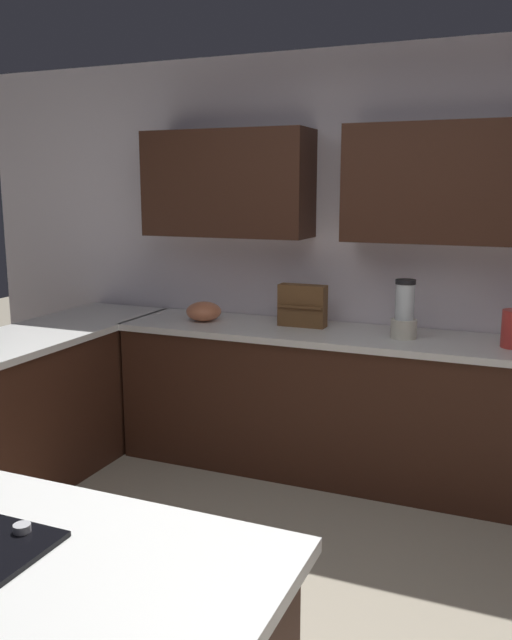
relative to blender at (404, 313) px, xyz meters
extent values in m
cube|color=silver|center=(0.25, -0.39, 0.25)|extent=(6.00, 0.10, 2.60)
cube|color=#381E14|center=(-0.15, -0.17, 0.73)|extent=(1.10, 0.34, 0.67)
cube|color=#381E14|center=(1.20, -0.17, 0.73)|extent=(1.10, 0.34, 0.67)
cube|color=#381E14|center=(0.35, -0.01, -0.62)|extent=(2.80, 0.60, 0.86)
cube|color=silver|center=(0.35, -0.01, -0.17)|extent=(2.84, 0.64, 0.04)
cylinder|color=#B2B2B7|center=(0.45, 2.64, -0.12)|extent=(0.04, 0.04, 0.02)
cylinder|color=beige|center=(0.00, 0.00, -0.09)|extent=(0.15, 0.15, 0.11)
cylinder|color=silver|center=(0.00, 0.00, 0.07)|extent=(0.11, 0.11, 0.21)
cylinder|color=black|center=(0.00, 0.00, 0.18)|extent=(0.12, 0.12, 0.03)
ellipsoid|color=#CC724C|center=(1.30, 0.00, -0.08)|extent=(0.23, 0.23, 0.13)
cube|color=brown|center=(0.65, -0.09, -0.02)|extent=(0.30, 0.10, 0.26)
cube|color=brown|center=(0.65, -0.03, -0.02)|extent=(0.29, 0.02, 0.02)
camera|label=1|loc=(-0.68, 3.83, 0.71)|focal=37.59mm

